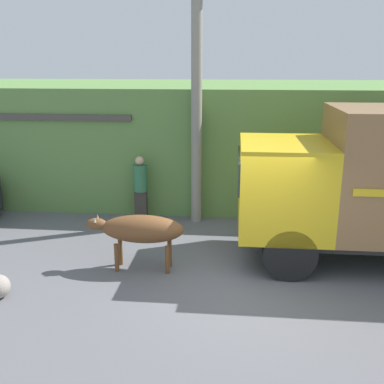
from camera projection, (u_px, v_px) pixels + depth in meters
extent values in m
plane|color=slate|center=(241.00, 284.00, 8.73)|extent=(60.00, 60.00, 0.00)
cube|color=#608C47|center=(241.00, 137.00, 15.02)|extent=(32.00, 6.54, 3.47)
cube|color=#C6B793|center=(50.00, 158.00, 13.76)|extent=(5.49, 2.40, 2.64)
cube|color=#4C4742|center=(46.00, 112.00, 13.37)|extent=(5.79, 2.70, 0.16)
cube|color=#2D2D2D|center=(382.00, 235.00, 9.53)|extent=(5.62, 1.83, 0.18)
cube|color=gold|center=(283.00, 186.00, 9.44)|extent=(1.83, 2.29, 1.87)
cube|color=#232D38|center=(239.00, 169.00, 9.43)|extent=(0.04, 1.95, 0.65)
cylinder|color=black|center=(289.00, 252.00, 8.89)|extent=(1.06, 0.50, 1.06)
ellipsoid|color=brown|center=(143.00, 229.00, 9.12)|extent=(1.69, 0.58, 0.58)
ellipsoid|color=brown|center=(97.00, 224.00, 9.19)|extent=(0.43, 0.25, 0.25)
cone|color=#B7AD93|center=(95.00, 220.00, 9.06)|extent=(0.06, 0.06, 0.11)
cone|color=#B7AD93|center=(98.00, 217.00, 9.24)|extent=(0.06, 0.06, 0.11)
cylinder|color=brown|center=(117.00, 258.00, 9.18)|extent=(0.09, 0.09, 0.60)
cylinder|color=brown|center=(120.00, 251.00, 9.48)|extent=(0.09, 0.09, 0.60)
cylinder|color=brown|center=(167.00, 260.00, 9.08)|extent=(0.09, 0.09, 0.60)
cylinder|color=brown|center=(170.00, 253.00, 9.39)|extent=(0.09, 0.09, 0.60)
cube|color=#38332D|center=(141.00, 205.00, 12.16)|extent=(0.32, 0.21, 0.82)
cylinder|color=#33724C|center=(140.00, 178.00, 11.95)|extent=(0.38, 0.38, 0.71)
sphere|color=#DBB28E|center=(140.00, 161.00, 11.82)|extent=(0.23, 0.23, 0.23)
cylinder|color=gray|center=(197.00, 98.00, 11.30)|extent=(0.27, 0.27, 6.53)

